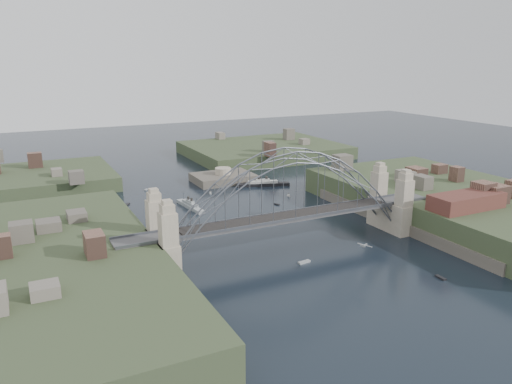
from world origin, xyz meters
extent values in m
plane|color=black|center=(0.00, 0.00, 0.00)|extent=(500.00, 500.00, 0.00)
cube|color=#49494B|center=(0.00, 0.00, 8.00)|extent=(84.00, 6.00, 0.70)
cube|color=#50545C|center=(0.00, -3.00, 8.55)|extent=(84.00, 0.25, 0.50)
cube|color=#50545C|center=(0.00, 3.00, 8.55)|extent=(84.00, 0.25, 0.50)
cube|color=black|center=(0.00, 0.00, 8.55)|extent=(55.20, 5.20, 0.35)
cube|color=#A0937E|center=(-31.50, -5.00, 8.85)|extent=(3.40, 3.40, 17.70)
cube|color=#A0937E|center=(-31.50, 5.00, 8.85)|extent=(3.40, 3.40, 17.70)
cube|color=#A0937E|center=(31.50, -5.00, 8.85)|extent=(3.40, 3.40, 17.70)
cube|color=#A0937E|center=(31.50, 5.00, 8.85)|extent=(3.40, 3.40, 17.70)
cube|color=#A0937E|center=(-31.50, 0.00, 4.00)|extent=(4.08, 13.80, 8.00)
cube|color=#A0937E|center=(31.50, 0.00, 4.00)|extent=(4.08, 13.80, 8.00)
cube|color=#334024|center=(-58.00, 0.00, 2.00)|extent=(50.00, 90.00, 12.00)
cube|color=#4E483E|center=(-35.50, 0.00, 1.00)|extent=(6.00, 70.00, 4.00)
cube|color=#334024|center=(58.00, 0.00, 2.00)|extent=(50.00, 90.00, 12.00)
cube|color=#4E483E|center=(35.50, 0.00, 1.00)|extent=(6.00, 70.00, 4.00)
cube|color=#334024|center=(-55.00, 95.00, 0.50)|extent=(60.00, 45.00, 9.00)
cube|color=#334024|center=(50.00, 110.00, 0.75)|extent=(70.00, 55.00, 9.50)
cube|color=#4E483E|center=(12.00, 70.00, -0.50)|extent=(22.00, 16.00, 7.00)
cylinder|color=#A0937E|center=(12.00, 70.00, 4.20)|extent=(6.00, 6.00, 2.40)
cube|color=#592D26|center=(44.00, -14.00, 10.00)|extent=(20.00, 8.00, 4.00)
cube|color=#49494B|center=(39.00, -28.00, 0.70)|extent=(4.00, 22.00, 1.40)
cube|color=#9CA2A4|center=(-10.44, 43.14, 0.35)|extent=(3.95, 15.78, 1.39)
cube|color=#9CA2A4|center=(-10.44, 43.14, 1.39)|extent=(2.59, 8.73, 1.04)
cube|color=#9CA2A4|center=(-10.44, 43.14, 2.17)|extent=(1.61, 4.02, 0.70)
cylinder|color=black|center=(-10.31, 42.05, 2.78)|extent=(0.75, 0.75, 1.39)
cylinder|color=black|center=(-10.57, 44.23, 2.78)|extent=(0.75, 0.75, 1.39)
cylinder|color=#50545C|center=(-9.88, 38.48, 2.61)|extent=(0.14, 0.14, 3.48)
cylinder|color=#50545C|center=(-11.00, 47.80, 2.61)|extent=(0.14, 0.14, 3.48)
cube|color=#9CA2A4|center=(-28.11, 89.74, 0.36)|extent=(8.43, 13.88, 1.46)
cube|color=#9CA2A4|center=(-28.11, 89.74, 1.46)|extent=(4.99, 7.81, 1.09)
cube|color=#9CA2A4|center=(-28.11, 89.74, 2.28)|extent=(2.64, 3.74, 0.73)
cylinder|color=black|center=(-28.57, 88.83, 2.91)|extent=(0.72, 0.72, 1.46)
cylinder|color=black|center=(-27.64, 90.65, 2.91)|extent=(0.72, 0.72, 1.46)
cylinder|color=#50545C|center=(-30.10, 85.85, 2.73)|extent=(0.15, 0.15, 3.64)
cylinder|color=#50545C|center=(-26.11, 93.63, 2.73)|extent=(0.15, 0.15, 3.64)
cube|color=black|center=(22.58, 57.71, 0.36)|extent=(19.43, 8.96, 1.43)
cube|color=#B9B9B5|center=(22.58, 57.71, 1.43)|extent=(10.86, 5.43, 1.07)
cube|color=#B9B9B5|center=(22.58, 57.71, 2.23)|extent=(5.12, 3.00, 0.71)
cylinder|color=black|center=(21.28, 58.16, 2.86)|extent=(0.96, 0.96, 1.43)
cylinder|color=black|center=(23.88, 57.26, 2.86)|extent=(0.96, 0.96, 1.43)
cylinder|color=#50545C|center=(17.01, 59.64, 2.68)|extent=(0.14, 0.14, 3.57)
cylinder|color=#50545C|center=(28.14, 55.78, 2.68)|extent=(0.14, 0.14, 3.57)
cube|color=#9DA0A3|center=(6.71, -20.42, 6.71)|extent=(1.74, 0.96, 0.31)
cube|color=#9DA0A3|center=(6.71, -20.42, 6.77)|extent=(1.60, 3.36, 0.07)
cube|color=#9DA0A3|center=(5.90, -20.76, 6.88)|extent=(0.57, 1.08, 0.38)
cube|color=#B9B9B5|center=(-13.96, 19.27, 0.15)|extent=(1.94, 2.86, 0.45)
cube|color=#B9B9B5|center=(15.49, 34.11, 0.15)|extent=(1.21, 2.06, 0.45)
cube|color=#B9B9B5|center=(-1.30, -9.32, 0.15)|extent=(3.19, 1.40, 0.45)
cube|color=#B9B9B5|center=(23.83, 41.06, 0.15)|extent=(1.18, 2.00, 0.45)
cube|color=#B9B9B5|center=(23.83, 41.06, 0.55)|extent=(0.85, 1.25, 0.40)
cylinder|color=black|center=(23.83, 41.06, 1.00)|extent=(0.16, 0.16, 0.70)
cube|color=#B9B9B5|center=(-27.57, 55.07, 0.15)|extent=(2.68, 3.36, 0.45)
cube|color=#B9B9B5|center=(1.28, 55.73, 0.15)|extent=(1.04, 1.82, 0.45)
cube|color=#B9B9B5|center=(1.28, 55.73, 0.55)|extent=(0.76, 1.13, 0.40)
cylinder|color=black|center=(1.28, 55.73, 1.00)|extent=(0.16, 0.16, 0.70)
cube|color=#B9B9B5|center=(20.18, -29.39, 0.15)|extent=(0.97, 2.64, 0.45)
cube|color=#B9B9B5|center=(-17.31, 70.77, 0.15)|extent=(1.63, 1.76, 0.45)
cube|color=#B9B9B5|center=(34.17, 10.47, 0.15)|extent=(1.98, 2.14, 0.45)
cylinder|color=#50545C|center=(34.17, 10.47, 1.20)|extent=(0.08, 0.08, 2.20)
cone|color=silver|center=(34.17, 10.47, 1.20)|extent=(1.57, 1.59, 1.92)
camera|label=1|loc=(-57.91, -98.13, 45.05)|focal=34.67mm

